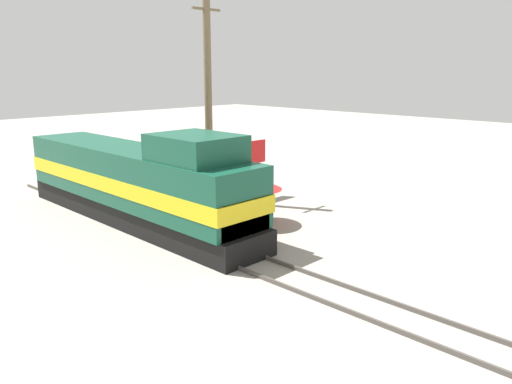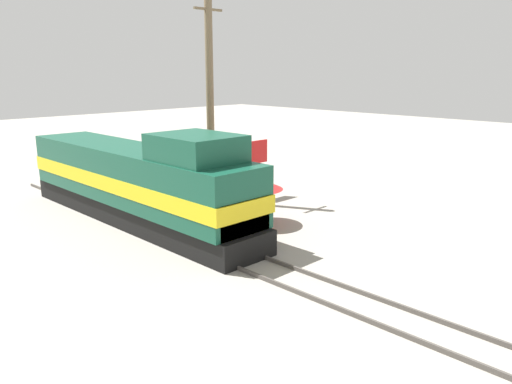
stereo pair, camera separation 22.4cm
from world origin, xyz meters
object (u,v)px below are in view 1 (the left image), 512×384
(billboard_sign, at_px, (254,156))
(bicycle, at_px, (244,200))
(person_bystander, at_px, (240,196))
(utility_pole, at_px, (208,95))
(vendor_umbrella, at_px, (254,183))
(locomotive, at_px, (139,183))

(billboard_sign, distance_m, bicycle, 2.86)
(billboard_sign, xyz_separation_m, bicycle, (-1.74, -1.02, -2.02))
(billboard_sign, relative_size, person_bystander, 1.97)
(person_bystander, relative_size, bicycle, 0.92)
(utility_pole, bearing_deg, vendor_umbrella, -105.47)
(person_bystander, bearing_deg, vendor_umbrella, -112.51)
(billboard_sign, height_order, person_bystander, billboard_sign)
(utility_pole, xyz_separation_m, billboard_sign, (2.25, -1.15, -3.38))
(locomotive, bearing_deg, vendor_umbrella, -46.80)
(billboard_sign, bearing_deg, bicycle, -149.61)
(person_bystander, distance_m, bicycle, 1.45)
(locomotive, distance_m, bicycle, 5.86)
(utility_pole, distance_m, vendor_umbrella, 6.15)
(locomotive, height_order, person_bystander, locomotive)
(locomotive, relative_size, utility_pole, 1.39)
(vendor_umbrella, bearing_deg, bicycle, 54.29)
(person_bystander, height_order, bicycle, person_bystander)
(utility_pole, relative_size, person_bystander, 6.96)
(locomotive, relative_size, person_bystander, 9.67)
(utility_pole, height_order, billboard_sign, utility_pole)
(locomotive, xyz_separation_m, utility_pole, (4.96, 0.77, 3.83))
(locomotive, relative_size, vendor_umbrella, 6.09)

